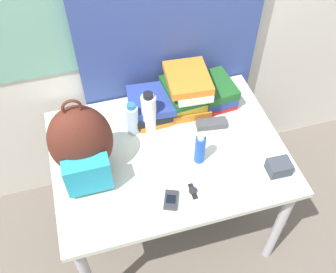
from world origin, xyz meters
TOP-DOWN VIEW (x-y plane):
  - desk at (0.00, 0.41)m, footprint 1.09×0.81m
  - backpack at (-0.38, 0.40)m, footprint 0.27×0.27m
  - book_stack_left at (-0.02, 0.66)m, footprint 0.24×0.25m
  - book_stack_center at (0.17, 0.66)m, footprint 0.23×0.27m
  - book_stack_right at (0.32, 0.67)m, footprint 0.23×0.25m
  - water_bottle at (-0.13, 0.57)m, footprint 0.06×0.06m
  - sports_bottle at (-0.05, 0.56)m, footprint 0.07×0.07m
  - sunscreen_bottle at (0.12, 0.31)m, footprint 0.05×0.05m
  - cell_phone at (-0.06, 0.13)m, footprint 0.09×0.11m
  - sunglasses_case at (0.25, 0.49)m, footprint 0.16×0.08m
  - camera_pouch at (0.45, 0.15)m, footprint 0.10×0.08m
  - wristwatch at (0.04, 0.15)m, footprint 0.04×0.08m

SIDE VIEW (x-z plane):
  - desk at x=0.00m, z-range 0.27..0.97m
  - wristwatch at x=0.04m, z-range 0.71..0.72m
  - cell_phone at x=-0.06m, z-range 0.71..0.72m
  - sunglasses_case at x=0.25m, z-range 0.71..0.74m
  - camera_pouch at x=0.45m, z-range 0.71..0.77m
  - book_stack_right at x=0.32m, z-range 0.70..0.82m
  - book_stack_left at x=-0.02m, z-range 0.71..0.82m
  - sunscreen_bottle at x=0.12m, z-range 0.70..0.88m
  - water_bottle at x=-0.13m, z-range 0.70..0.89m
  - book_stack_center at x=0.17m, z-range 0.71..0.92m
  - sports_bottle at x=-0.05m, z-range 0.70..0.93m
  - backpack at x=-0.38m, z-range 0.67..1.10m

